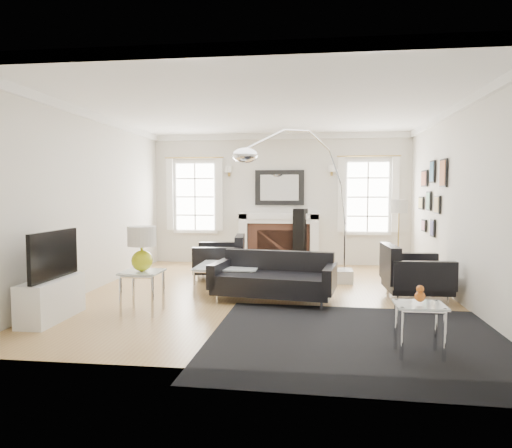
# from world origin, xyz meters

# --- Properties ---
(floor) EXTENTS (6.00, 6.00, 0.00)m
(floor) POSITION_xyz_m (0.00, 0.00, 0.00)
(floor) COLOR #A47845
(floor) RESTS_ON ground
(back_wall) EXTENTS (5.50, 0.04, 2.80)m
(back_wall) POSITION_xyz_m (0.00, 3.00, 1.40)
(back_wall) COLOR beige
(back_wall) RESTS_ON floor
(front_wall) EXTENTS (5.50, 0.04, 2.80)m
(front_wall) POSITION_xyz_m (0.00, -3.00, 1.40)
(front_wall) COLOR beige
(front_wall) RESTS_ON floor
(left_wall) EXTENTS (0.04, 6.00, 2.80)m
(left_wall) POSITION_xyz_m (-2.75, 0.00, 1.40)
(left_wall) COLOR beige
(left_wall) RESTS_ON floor
(right_wall) EXTENTS (0.04, 6.00, 2.80)m
(right_wall) POSITION_xyz_m (2.75, 0.00, 1.40)
(right_wall) COLOR beige
(right_wall) RESTS_ON floor
(ceiling) EXTENTS (5.50, 6.00, 0.02)m
(ceiling) POSITION_xyz_m (0.00, 0.00, 2.80)
(ceiling) COLOR white
(ceiling) RESTS_ON back_wall
(crown_molding) EXTENTS (5.50, 6.00, 0.12)m
(crown_molding) POSITION_xyz_m (0.00, 0.00, 2.74)
(crown_molding) COLOR white
(crown_molding) RESTS_ON back_wall
(fireplace) EXTENTS (1.70, 0.69, 1.11)m
(fireplace) POSITION_xyz_m (0.00, 2.79, 0.54)
(fireplace) COLOR white
(fireplace) RESTS_ON floor
(mantel_mirror) EXTENTS (1.05, 0.07, 0.75)m
(mantel_mirror) POSITION_xyz_m (0.00, 2.95, 1.65)
(mantel_mirror) COLOR black
(mantel_mirror) RESTS_ON back_wall
(window_left) EXTENTS (1.24, 0.15, 1.62)m
(window_left) POSITION_xyz_m (-1.85, 2.95, 1.46)
(window_left) COLOR white
(window_left) RESTS_ON back_wall
(window_right) EXTENTS (1.24, 0.15, 1.62)m
(window_right) POSITION_xyz_m (1.85, 2.95, 1.46)
(window_right) COLOR white
(window_right) RESTS_ON back_wall
(gallery_wall) EXTENTS (0.04, 1.73, 1.29)m
(gallery_wall) POSITION_xyz_m (2.72, 1.30, 1.53)
(gallery_wall) COLOR black
(gallery_wall) RESTS_ON right_wall
(tv_unit) EXTENTS (0.35, 1.00, 1.09)m
(tv_unit) POSITION_xyz_m (-2.44, -1.70, 0.33)
(tv_unit) COLOR white
(tv_unit) RESTS_ON floor
(area_rug) EXTENTS (3.38, 2.84, 0.01)m
(area_rug) POSITION_xyz_m (1.27, -2.07, 0.01)
(area_rug) COLOR black
(area_rug) RESTS_ON floor
(sofa) EXTENTS (1.83, 1.04, 0.57)m
(sofa) POSITION_xyz_m (0.16, -0.38, 0.31)
(sofa) COLOR black
(sofa) RESTS_ON floor
(armchair_left) EXTENTS (0.96, 1.04, 0.65)m
(armchair_left) POSITION_xyz_m (-0.89, 1.16, 0.36)
(armchair_left) COLOR black
(armchair_left) RESTS_ON floor
(armchair_right) EXTENTS (0.91, 1.00, 0.65)m
(armchair_right) POSITION_xyz_m (2.13, -0.07, 0.36)
(armchair_right) COLOR black
(armchair_right) RESTS_ON floor
(coffee_table) EXTENTS (0.96, 0.96, 0.43)m
(coffee_table) POSITION_xyz_m (-0.58, 0.09, 0.39)
(coffee_table) COLOR silver
(coffee_table) RESTS_ON floor
(side_table_left) EXTENTS (0.49, 0.49, 0.54)m
(side_table_left) POSITION_xyz_m (-1.46, -1.26, 0.44)
(side_table_left) COLOR silver
(side_table_left) RESTS_ON floor
(nesting_table) EXTENTS (0.46, 0.38, 0.50)m
(nesting_table) POSITION_xyz_m (1.71, -2.44, 0.39)
(nesting_table) COLOR silver
(nesting_table) RESTS_ON floor
(gourd_lamp) EXTENTS (0.36, 0.36, 0.58)m
(gourd_lamp) POSITION_xyz_m (-1.46, -1.26, 0.87)
(gourd_lamp) COLOR #CCD51A
(gourd_lamp) RESTS_ON side_table_left
(orange_vase) EXTENTS (0.10, 0.10, 0.16)m
(orange_vase) POSITION_xyz_m (1.71, -2.44, 0.59)
(orange_vase) COLOR #B55517
(orange_vase) RESTS_ON nesting_table
(arc_floor_lamp) EXTENTS (1.86, 1.72, 2.63)m
(arc_floor_lamp) POSITION_xyz_m (0.49, 0.44, 1.42)
(arc_floor_lamp) COLOR silver
(arc_floor_lamp) RESTS_ON floor
(stick_floor_lamp) EXTENTS (0.29, 0.29, 1.43)m
(stick_floor_lamp) POSITION_xyz_m (2.20, 1.36, 1.23)
(stick_floor_lamp) COLOR #AA863B
(stick_floor_lamp) RESTS_ON floor
(speaker_tower) EXTENTS (0.31, 0.31, 1.21)m
(speaker_tower) POSITION_xyz_m (0.45, 2.65, 0.61)
(speaker_tower) COLOR black
(speaker_tower) RESTS_ON floor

